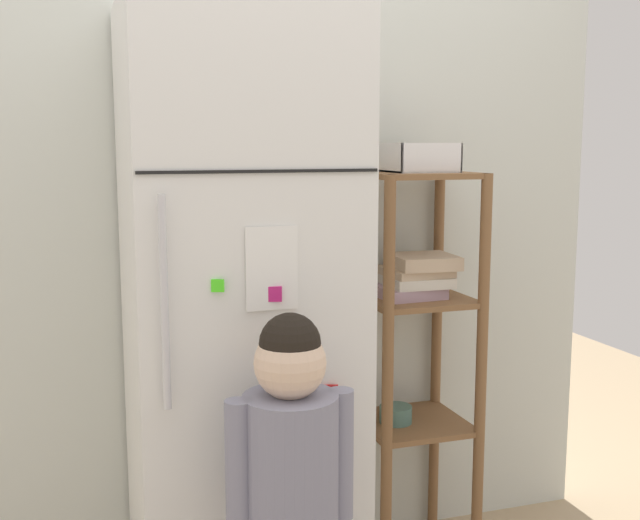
# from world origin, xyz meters

# --- Properties ---
(kitchen_wall_back) EXTENTS (2.51, 0.03, 2.29)m
(kitchen_wall_back) POSITION_xyz_m (0.00, 0.33, 1.15)
(kitchen_wall_back) COLOR silver
(kitchen_wall_back) RESTS_ON ground
(refrigerator) EXTENTS (0.63, 0.60, 1.79)m
(refrigerator) POSITION_xyz_m (-0.11, 0.02, 0.90)
(refrigerator) COLOR white
(refrigerator) RESTS_ON ground
(child_standing) EXTENTS (0.32, 0.24, 1.00)m
(child_standing) POSITION_xyz_m (-0.09, -0.42, 0.61)
(child_standing) COLOR #383550
(child_standing) RESTS_ON ground
(pantry_shelf_unit) EXTENTS (0.36, 0.35, 1.31)m
(pantry_shelf_unit) POSITION_xyz_m (0.49, 0.13, 0.82)
(pantry_shelf_unit) COLOR brown
(pantry_shelf_unit) RESTS_ON ground
(fruit_bin) EXTENTS (0.21, 0.20, 0.09)m
(fruit_bin) POSITION_xyz_m (0.49, 0.12, 1.35)
(fruit_bin) COLOR white
(fruit_bin) RESTS_ON pantry_shelf_unit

